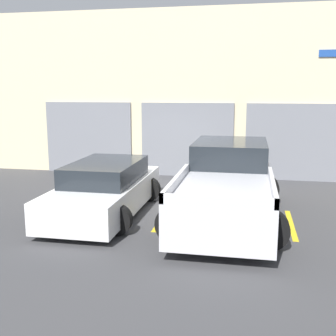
# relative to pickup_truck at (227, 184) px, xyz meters

# --- Properties ---
(ground_plane) EXTENTS (28.00, 28.00, 0.00)m
(ground_plane) POSITION_rel_pickup_truck_xyz_m (-1.47, 1.60, -0.80)
(ground_plane) COLOR #3D3D3F
(shophouse_building) EXTENTS (16.08, 0.68, 5.67)m
(shophouse_building) POSITION_rel_pickup_truck_xyz_m (-1.47, 4.88, 1.98)
(shophouse_building) COLOR beige
(shophouse_building) RESTS_ON ground
(pickup_truck) EXTENTS (2.58, 5.37, 1.68)m
(pickup_truck) POSITION_rel_pickup_truck_xyz_m (0.00, 0.00, 0.00)
(pickup_truck) COLOR silver
(pickup_truck) RESTS_ON ground
(sedan_white) EXTENTS (2.14, 4.45, 1.27)m
(sedan_white) POSITION_rel_pickup_truck_xyz_m (-2.93, -0.27, -0.19)
(sedan_white) COLOR white
(sedan_white) RESTS_ON ground
(parking_stripe_far_left) EXTENTS (0.12, 2.20, 0.01)m
(parking_stripe_far_left) POSITION_rel_pickup_truck_xyz_m (-4.40, -0.30, -0.79)
(parking_stripe_far_left) COLOR gold
(parking_stripe_far_left) RESTS_ON ground
(parking_stripe_left) EXTENTS (0.12, 2.20, 0.01)m
(parking_stripe_left) POSITION_rel_pickup_truck_xyz_m (-1.47, -0.30, -0.79)
(parking_stripe_left) COLOR gold
(parking_stripe_left) RESTS_ON ground
(parking_stripe_centre) EXTENTS (0.12, 2.20, 0.01)m
(parking_stripe_centre) POSITION_rel_pickup_truck_xyz_m (1.47, -0.30, -0.79)
(parking_stripe_centre) COLOR gold
(parking_stripe_centre) RESTS_ON ground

